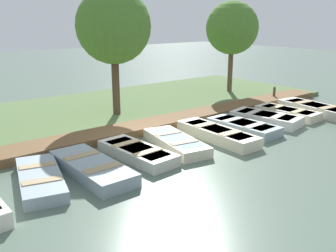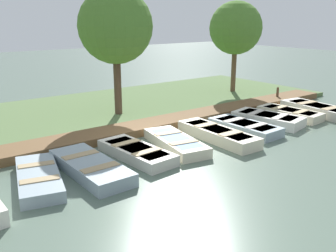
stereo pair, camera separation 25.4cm
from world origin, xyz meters
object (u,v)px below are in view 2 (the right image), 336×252
object	(u,v)px
rowboat_2	(39,177)
park_tree_left	(115,27)
rowboat_3	(90,167)
rowboat_5	(176,142)
rowboat_10	(318,110)
rowboat_6	(217,134)
rowboat_7	(245,127)
rowboat_9	(290,113)
rowboat_4	(136,152)
park_tree_center	(236,28)
mooring_post_far	(277,94)
rowboat_8	(268,119)

from	to	relation	value
rowboat_2	park_tree_left	bearing A→B (deg)	146.12
rowboat_3	rowboat_5	distance (m)	3.25
rowboat_2	rowboat_10	world-z (taller)	rowboat_10
rowboat_6	park_tree_left	world-z (taller)	park_tree_left
rowboat_5	rowboat_7	world-z (taller)	rowboat_7
rowboat_9	rowboat_7	bearing A→B (deg)	-90.21
rowboat_4	rowboat_5	xyz separation A→B (m)	(-0.00, 1.56, 0.00)
rowboat_3	park_tree_center	xyz separation A→B (m)	(-5.35, 11.35, 3.45)
rowboat_4	rowboat_6	distance (m)	3.28
rowboat_2	mooring_post_far	size ratio (longest dim) A/B	3.87
rowboat_5	rowboat_9	world-z (taller)	rowboat_9
rowboat_10	park_tree_left	world-z (taller)	park_tree_left
rowboat_7	rowboat_8	world-z (taller)	rowboat_8
rowboat_2	rowboat_4	xyz separation A→B (m)	(-0.04, 3.07, 0.01)
rowboat_6	rowboat_10	size ratio (longest dim) A/B	0.98
rowboat_4	rowboat_9	bearing A→B (deg)	86.22
mooring_post_far	rowboat_7	bearing A→B (deg)	-64.43
mooring_post_far	park_tree_left	world-z (taller)	park_tree_left
rowboat_9	park_tree_left	xyz separation A→B (m)	(-4.42, -6.02, 3.67)
rowboat_3	rowboat_5	bearing A→B (deg)	93.44
rowboat_3	rowboat_4	distance (m)	1.70
rowboat_2	rowboat_4	size ratio (longest dim) A/B	1.03
rowboat_3	park_tree_center	distance (m)	13.02
rowboat_6	mooring_post_far	xyz separation A→B (m)	(-2.62, 6.83, 0.18)
rowboat_4	rowboat_5	world-z (taller)	rowboat_5
rowboat_3	park_tree_left	bearing A→B (deg)	141.60
rowboat_6	rowboat_8	bearing A→B (deg)	96.43
rowboat_3	rowboat_4	xyz separation A→B (m)	(-0.25, 1.68, -0.01)
park_tree_left	mooring_post_far	bearing A→B (deg)	75.30
rowboat_4	rowboat_10	xyz separation A→B (m)	(0.35, 9.49, 0.04)
rowboat_4	rowboat_6	size ratio (longest dim) A/B	0.86
rowboat_2	rowboat_9	world-z (taller)	rowboat_9
rowboat_2	mooring_post_far	bearing A→B (deg)	114.38
park_tree_center	rowboat_10	bearing A→B (deg)	-1.96
rowboat_3	rowboat_5	xyz separation A→B (m)	(-0.25, 3.24, -0.01)
rowboat_2	rowboat_6	size ratio (longest dim) A/B	0.89
rowboat_2	rowboat_9	bearing A→B (deg)	104.66
rowboat_4	rowboat_10	bearing A→B (deg)	83.46
rowboat_2	rowboat_4	distance (m)	3.07
rowboat_6	rowboat_9	world-z (taller)	rowboat_6
mooring_post_far	park_tree_center	bearing A→B (deg)	-171.01
mooring_post_far	rowboat_10	bearing A→B (deg)	-12.76
rowboat_2	mooring_post_far	distance (m)	13.40
rowboat_7	park_tree_center	size ratio (longest dim) A/B	0.56
rowboat_10	park_tree_center	size ratio (longest dim) A/B	0.69
rowboat_2	rowboat_8	distance (m)	9.49
rowboat_7	park_tree_left	distance (m)	6.58
rowboat_4	rowboat_5	bearing A→B (deg)	85.69
rowboat_3	rowboat_9	world-z (taller)	rowboat_3
rowboat_8	mooring_post_far	world-z (taller)	mooring_post_far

